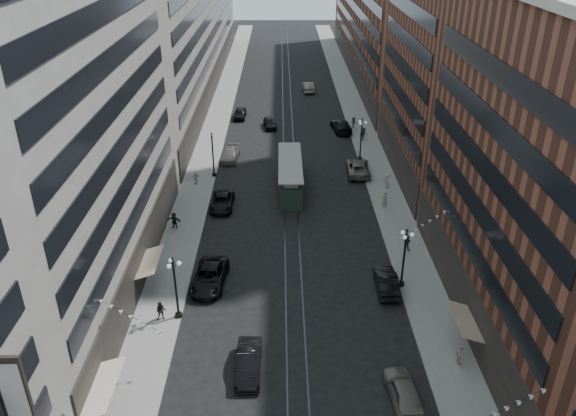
{
  "coord_description": "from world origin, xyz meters",
  "views": [
    {
      "loc": [
        -1.0,
        -7.45,
        28.35
      ],
      "look_at": [
        -0.44,
        37.14,
        5.0
      ],
      "focal_mm": 35.0,
      "sensor_mm": 36.0,
      "label": 1
    }
  ],
  "objects_px": {
    "pedestrian_2": "(161,311)",
    "pedestrian_5": "(174,220)",
    "lamppost_sw_far": "(175,286)",
    "car_13": "(270,123)",
    "car_2": "(209,277)",
    "pedestrian_7": "(407,242)",
    "lamppost_se_far": "(404,256)",
    "pedestrian_6": "(196,178)",
    "pedestrian_8": "(384,200)",
    "pedestrian_9": "(363,134)",
    "pedestrian_4": "(460,355)",
    "car_10": "(386,282)",
    "car_14": "(308,87)",
    "pedestrian_extra_0": "(354,123)",
    "streetcar": "(290,176)",
    "car_4": "(403,391)",
    "lamppost_sw_mid": "(213,153)",
    "car_7": "(222,202)",
    "car_11": "(358,168)",
    "lamppost_se_mid": "(361,138)",
    "car_12": "(341,125)",
    "car_9": "(240,113)",
    "car_8": "(230,154)",
    "pedestrian_extra_2": "(387,181)"
  },
  "relations": [
    {
      "from": "car_2",
      "to": "pedestrian_7",
      "type": "relative_size",
      "value": 3.89
    },
    {
      "from": "pedestrian_2",
      "to": "car_11",
      "type": "relative_size",
      "value": 0.28
    },
    {
      "from": "streetcar",
      "to": "pedestrian_7",
      "type": "height_order",
      "value": "streetcar"
    },
    {
      "from": "car_2",
      "to": "pedestrian_9",
      "type": "relative_size",
      "value": 3.21
    },
    {
      "from": "lamppost_sw_mid",
      "to": "car_13",
      "type": "xyz_separation_m",
      "value": [
        6.5,
        17.76,
        -2.36
      ]
    },
    {
      "from": "streetcar",
      "to": "pedestrian_9",
      "type": "bearing_deg",
      "value": 55.41
    },
    {
      "from": "lamppost_se_far",
      "to": "car_10",
      "type": "height_order",
      "value": "lamppost_se_far"
    },
    {
      "from": "car_7",
      "to": "pedestrian_6",
      "type": "bearing_deg",
      "value": 123.21
    },
    {
      "from": "pedestrian_4",
      "to": "car_10",
      "type": "distance_m",
      "value": 9.82
    },
    {
      "from": "pedestrian_8",
      "to": "lamppost_se_far",
      "type": "bearing_deg",
      "value": 75.91
    },
    {
      "from": "car_2",
      "to": "pedestrian_2",
      "type": "height_order",
      "value": "pedestrian_2"
    },
    {
      "from": "lamppost_sw_far",
      "to": "car_13",
      "type": "height_order",
      "value": "lamppost_sw_far"
    },
    {
      "from": "lamppost_sw_far",
      "to": "car_11",
      "type": "xyz_separation_m",
      "value": [
        17.6,
        27.73,
        -2.27
      ]
    },
    {
      "from": "car_13",
      "to": "pedestrian_4",
      "type": "bearing_deg",
      "value": -81.87
    },
    {
      "from": "car_8",
      "to": "car_13",
      "type": "relative_size",
      "value": 1.17
    },
    {
      "from": "pedestrian_5",
      "to": "pedestrian_9",
      "type": "bearing_deg",
      "value": 63.52
    },
    {
      "from": "pedestrian_4",
      "to": "car_11",
      "type": "relative_size",
      "value": 0.26
    },
    {
      "from": "lamppost_sw_mid",
      "to": "lamppost_sw_far",
      "type": "bearing_deg",
      "value": -90.0
    },
    {
      "from": "car_10",
      "to": "pedestrian_8",
      "type": "xyz_separation_m",
      "value": [
        2.25,
        14.73,
        0.32
      ]
    },
    {
      "from": "car_10",
      "to": "pedestrian_9",
      "type": "height_order",
      "value": "pedestrian_9"
    },
    {
      "from": "car_4",
      "to": "car_10",
      "type": "height_order",
      "value": "car_10"
    },
    {
      "from": "lamppost_se_far",
      "to": "pedestrian_extra_2",
      "type": "height_order",
      "value": "lamppost_se_far"
    },
    {
      "from": "pedestrian_2",
      "to": "car_8",
      "type": "distance_m",
      "value": 32.88
    },
    {
      "from": "pedestrian_2",
      "to": "pedestrian_5",
      "type": "relative_size",
      "value": 0.97
    },
    {
      "from": "car_2",
      "to": "car_9",
      "type": "relative_size",
      "value": 1.28
    },
    {
      "from": "pedestrian_8",
      "to": "pedestrian_9",
      "type": "height_order",
      "value": "pedestrian_8"
    },
    {
      "from": "pedestrian_5",
      "to": "car_4",
      "type": "bearing_deg",
      "value": -35.05
    },
    {
      "from": "pedestrian_6",
      "to": "pedestrian_extra_0",
      "type": "height_order",
      "value": "pedestrian_extra_0"
    },
    {
      "from": "pedestrian_4",
      "to": "pedestrian_9",
      "type": "bearing_deg",
      "value": 0.29
    },
    {
      "from": "car_4",
      "to": "car_8",
      "type": "height_order",
      "value": "car_4"
    },
    {
      "from": "pedestrian_8",
      "to": "car_12",
      "type": "bearing_deg",
      "value": -95.37
    },
    {
      "from": "pedestrian_2",
      "to": "car_9",
      "type": "height_order",
      "value": "pedestrian_2"
    },
    {
      "from": "car_14",
      "to": "pedestrian_extra_0",
      "type": "bearing_deg",
      "value": 102.5
    },
    {
      "from": "pedestrian_extra_2",
      "to": "car_12",
      "type": "bearing_deg",
      "value": -18.35
    },
    {
      "from": "lamppost_se_mid",
      "to": "pedestrian_8",
      "type": "distance_m",
      "value": 13.83
    },
    {
      "from": "lamppost_sw_mid",
      "to": "pedestrian_2",
      "type": "xyz_separation_m",
      "value": [
        -1.26,
        -27.34,
        -2.13
      ]
    },
    {
      "from": "lamppost_se_mid",
      "to": "pedestrian_2",
      "type": "height_order",
      "value": "lamppost_se_mid"
    },
    {
      "from": "car_13",
      "to": "pedestrian_7",
      "type": "xyz_separation_m",
      "value": [
        13.53,
        -34.93,
        0.16
      ]
    },
    {
      "from": "pedestrian_extra_0",
      "to": "car_11",
      "type": "bearing_deg",
      "value": -93.39
    },
    {
      "from": "car_4",
      "to": "pedestrian_9",
      "type": "height_order",
      "value": "pedestrian_9"
    },
    {
      "from": "lamppost_sw_mid",
      "to": "car_4",
      "type": "distance_m",
      "value": 39.19
    },
    {
      "from": "car_4",
      "to": "car_14",
      "type": "bearing_deg",
      "value": -92.77
    },
    {
      "from": "pedestrian_6",
      "to": "car_8",
      "type": "bearing_deg",
      "value": -129.43
    },
    {
      "from": "lamppost_sw_mid",
      "to": "pedestrian_4",
      "type": "xyz_separation_m",
      "value": [
        20.65,
        -32.53,
        -2.18
      ]
    },
    {
      "from": "lamppost_se_far",
      "to": "pedestrian_6",
      "type": "height_order",
      "value": "lamppost_se_far"
    },
    {
      "from": "lamppost_se_far",
      "to": "streetcar",
      "type": "distance_m",
      "value": 21.84
    },
    {
      "from": "lamppost_se_far",
      "to": "car_13",
      "type": "height_order",
      "value": "lamppost_se_far"
    },
    {
      "from": "lamppost_sw_mid",
      "to": "pedestrian_7",
      "type": "relative_size",
      "value": 3.68
    },
    {
      "from": "lamppost_sw_mid",
      "to": "pedestrian_5",
      "type": "distance_m",
      "value": 13.19
    },
    {
      "from": "pedestrian_extra_2",
      "to": "pedestrian_7",
      "type": "bearing_deg",
      "value": 150.06
    }
  ]
}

